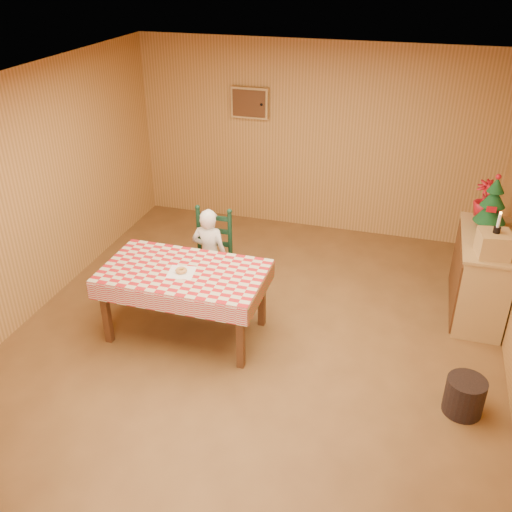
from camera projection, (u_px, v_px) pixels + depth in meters
The scene contains 13 objects.
ground at pixel (251, 345), 5.91m from camera, with size 6.00×6.00×0.00m, color brown.
cabin_walls at pixel (266, 160), 5.47m from camera, with size 5.10×6.05×2.65m.
dining_table at pixel (184, 277), 5.77m from camera, with size 1.66×0.96×0.77m.
ladder_chair at pixel (212, 257), 6.52m from camera, with size 0.44×0.40×1.08m.
seated_child at pixel (210, 255), 6.45m from camera, with size 0.41×0.27×1.12m, color silver.
napkin at pixel (181, 272), 5.69m from camera, with size 0.26×0.26×0.00m, color white.
donut at pixel (181, 270), 5.68m from camera, with size 0.12×0.12×0.04m, color #CD9049.
shelf_unit at pixel (480, 275), 6.24m from camera, with size 0.54×1.24×0.93m.
crate at pixel (494, 244), 5.61m from camera, with size 0.30×0.30×0.25m, color tan.
christmas_tree at pixel (493, 204), 6.08m from camera, with size 0.34×0.34×0.62m.
flower_arrangement at pixel (485, 199), 6.38m from camera, with size 0.24×0.24×0.42m, color maroon.
candle_set at pixel (498, 227), 5.52m from camera, with size 0.07×0.07×0.22m.
storage_bin at pixel (464, 396), 4.99m from camera, with size 0.35×0.35×0.35m, color black.
Camera 1 is at (1.40, -4.52, 3.66)m, focal length 40.00 mm.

